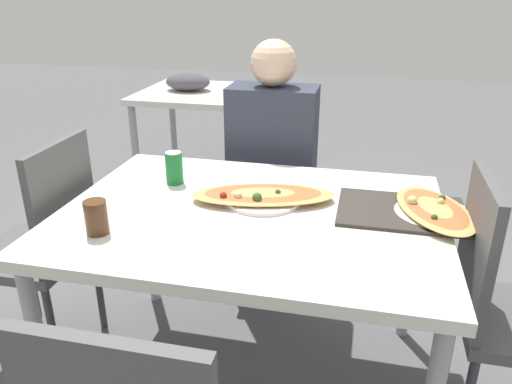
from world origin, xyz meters
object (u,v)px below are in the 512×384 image
object	(u,v)px
soda_can	(174,168)
drink_glass	(96,217)
pizza_main	(263,196)
person_seated	(272,150)
chair_far_seated	(276,182)
chair_side_right	(505,302)
dining_table	(251,228)
chair_side_left	(44,240)
pizza_second	(434,210)

from	to	relation	value
soda_can	drink_glass	xyz separation A→B (m)	(-0.08, -0.45, -0.01)
pizza_main	drink_glass	xyz separation A→B (m)	(-0.45, -0.35, 0.03)
person_seated	pizza_main	bearing A→B (deg)	98.02
chair_far_seated	soda_can	size ratio (longest dim) A/B	7.41
chair_side_right	drink_glass	bearing A→B (deg)	-79.97
soda_can	drink_glass	world-z (taller)	soda_can
dining_table	soda_can	xyz separation A→B (m)	(-0.35, 0.18, 0.13)
dining_table	chair_far_seated	size ratio (longest dim) A/B	1.39
dining_table	pizza_main	bearing A→B (deg)	77.95
chair_far_seated	pizza_main	size ratio (longest dim) A/B	1.72
chair_far_seated	chair_side_right	distance (m)	1.23
chair_side_left	chair_side_right	bearing A→B (deg)	-91.31
chair_side_left	person_seated	distance (m)	1.05
chair_side_left	pizza_second	size ratio (longest dim) A/B	2.09
soda_can	drink_glass	size ratio (longest dim) A/B	1.16
chair_side_right	pizza_second	size ratio (longest dim) A/B	2.09
pizza_main	soda_can	world-z (taller)	soda_can
chair_far_seated	chair_side_left	distance (m)	1.12
drink_glass	pizza_second	distance (m)	1.09
person_seated	soda_can	world-z (taller)	person_seated
chair_far_seated	pizza_main	world-z (taller)	chair_far_seated
pizza_main	drink_glass	distance (m)	0.57
soda_can	chair_far_seated	bearing A→B (deg)	65.73
chair_side_left	chair_side_right	distance (m)	1.66
chair_side_right	drink_glass	distance (m)	1.31
pizza_second	dining_table	bearing A→B (deg)	-170.60
chair_side_left	pizza_main	world-z (taller)	chair_side_left
pizza_main	soda_can	bearing A→B (deg)	165.76
chair_far_seated	chair_side_right	size ratio (longest dim) A/B	1.00
dining_table	soda_can	size ratio (longest dim) A/B	10.32
chair_far_seated	pizza_second	size ratio (longest dim) A/B	2.09
person_seated	soda_can	size ratio (longest dim) A/B	9.82
chair_side_left	pizza_second	world-z (taller)	chair_side_left
pizza_main	person_seated	bearing A→B (deg)	98.02
chair_far_seated	pizza_main	bearing A→B (deg)	96.74
chair_side_left	soda_can	bearing A→B (deg)	-69.12
chair_side_left	drink_glass	size ratio (longest dim) A/B	8.61
chair_side_right	pizza_main	xyz separation A→B (m)	(-0.81, 0.13, 0.23)
dining_table	person_seated	distance (m)	0.70
person_seated	pizza_second	size ratio (longest dim) A/B	2.77
chair_side_left	chair_side_right	xyz separation A→B (m)	(1.66, -0.04, 0.00)
dining_table	person_seated	xyz separation A→B (m)	(-0.07, 0.69, 0.06)
person_seated	drink_glass	size ratio (longest dim) A/B	11.41
pizza_second	soda_can	bearing A→B (deg)	174.87
chair_side_right	person_seated	xyz separation A→B (m)	(-0.90, 0.73, 0.20)
soda_can	pizza_second	bearing A→B (deg)	-5.13
chair_side_left	pizza_second	xyz separation A→B (m)	(1.43, 0.10, 0.23)
dining_table	pizza_second	distance (m)	0.61
soda_can	pizza_second	world-z (taller)	soda_can
dining_table	person_seated	size ratio (longest dim) A/B	1.05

